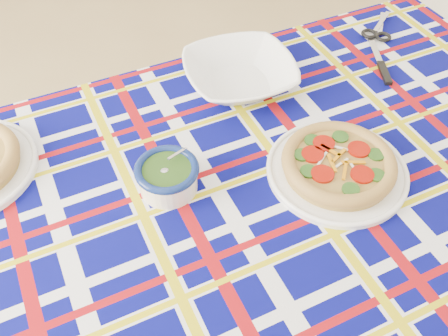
{
  "coord_description": "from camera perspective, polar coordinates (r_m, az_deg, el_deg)",
  "views": [
    {
      "loc": [
        0.17,
        -1.21,
        1.6
      ],
      "look_at": [
        0.33,
        -0.5,
        0.8
      ],
      "focal_mm": 40.0,
      "sensor_mm": 36.0,
      "label": 1
    }
  ],
  "objects": [
    {
      "name": "tablecloth",
      "position": [
        1.1,
        4.09,
        -4.73
      ],
      "size": [
        1.88,
        1.4,
        0.11
      ],
      "primitive_type": null,
      "rotation": [
        0.0,
        0.0,
        0.21
      ],
      "color": "#05065C",
      "rests_on": "dining_table"
    },
    {
      "name": "main_focaccia_plate",
      "position": [
        1.1,
        12.97,
        0.51
      ],
      "size": [
        0.39,
        0.39,
        0.06
      ],
      "primitive_type": null,
      "rotation": [
        0.0,
        0.0,
        0.27
      ],
      "color": "olive",
      "rests_on": "tablecloth"
    },
    {
      "name": "table_knife",
      "position": [
        1.51,
        16.91,
        12.79
      ],
      "size": [
        0.07,
        0.24,
        0.01
      ],
      "primitive_type": null,
      "rotation": [
        0.0,
        0.0,
        1.36
      ],
      "color": "silver",
      "rests_on": "tablecloth"
    },
    {
      "name": "pesto_bowl",
      "position": [
        1.05,
        -6.48,
        -0.79
      ],
      "size": [
        0.16,
        0.16,
        0.08
      ],
      "primitive_type": null,
      "rotation": [
        0.0,
        0.0,
        0.16
      ],
      "color": "#19340E",
      "rests_on": "tablecloth"
    },
    {
      "name": "dining_table",
      "position": [
        1.12,
        4.02,
        -5.53
      ],
      "size": [
        1.84,
        1.36,
        0.78
      ],
      "rotation": [
        0.0,
        0.0,
        0.21
      ],
      "color": "brown",
      "rests_on": "floor"
    },
    {
      "name": "floor",
      "position": [
        2.01,
        -12.69,
        -6.85
      ],
      "size": [
        4.0,
        4.0,
        0.0
      ],
      "primitive_type": "plane",
      "color": "#9B7F50",
      "rests_on": "ground"
    },
    {
      "name": "serving_bowl",
      "position": [
        1.3,
        1.81,
        10.66
      ],
      "size": [
        0.3,
        0.3,
        0.07
      ],
      "primitive_type": "imported",
      "rotation": [
        0.0,
        0.0,
        0.08
      ],
      "color": "white",
      "rests_on": "tablecloth"
    },
    {
      "name": "kitchen_scissors",
      "position": [
        1.63,
        17.55,
        15.6
      ],
      "size": [
        0.19,
        0.21,
        0.02
      ],
      "primitive_type": null,
      "rotation": [
        0.0,
        0.0,
        0.93
      ],
      "color": "silver",
      "rests_on": "tablecloth"
    }
  ]
}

